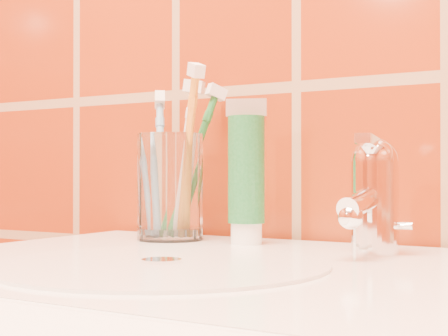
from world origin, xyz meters
The scene contains 7 objects.
glass_tumbler centered at (-0.13, 1.11, 0.92)m, with size 0.08×0.08×0.13m, color white.
toothpaste_tube centered at (-0.02, 1.11, 0.93)m, with size 0.05×0.04×0.17m.
faucet centered at (0.14, 1.09, 0.91)m, with size 0.05×0.11×0.12m.
toothbrush_0 centered at (-0.10, 1.10, 0.95)m, with size 0.07×0.06×0.22m, color orange, non-canonical shape.
toothbrush_1 centered at (-0.12, 1.12, 0.95)m, with size 0.05×0.03×0.20m, color white, non-canonical shape.
toothbrush_2 centered at (-0.16, 1.13, 0.94)m, with size 0.07×0.08×0.20m, color #74A3CE, non-canonical shape.
toothbrush_3 centered at (-0.12, 1.15, 0.95)m, with size 0.06×0.08×0.20m, color #217E39, non-canonical shape.
Camera 1 is at (0.36, 0.41, 0.93)m, focal length 55.00 mm.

